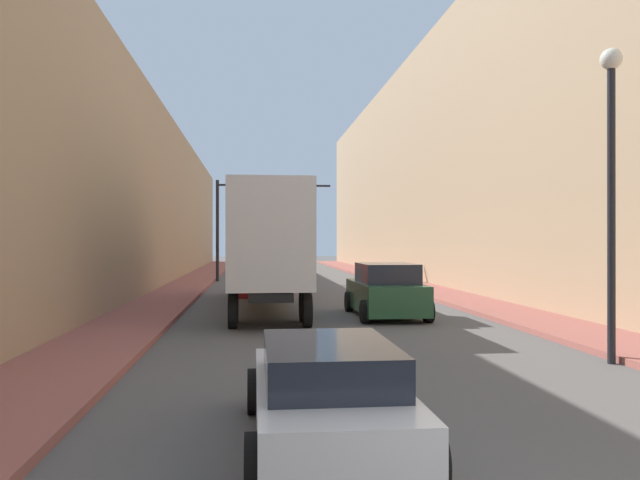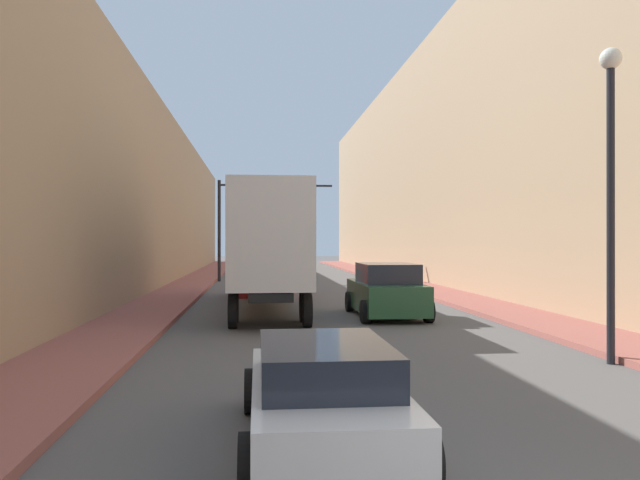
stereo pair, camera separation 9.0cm
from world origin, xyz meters
TOP-DOWN VIEW (x-y plane):
  - sidewalk_right at (6.07, 30.00)m, footprint 2.37×80.00m
  - sidewalk_left at (-6.07, 30.00)m, footprint 2.37×80.00m
  - building_right at (10.26, 30.00)m, footprint 6.00×80.00m
  - building_left at (-10.26, 30.00)m, footprint 6.00×80.00m
  - semi_truck at (-2.02, 19.92)m, footprint 2.43×13.14m
  - sedan_car at (-1.60, 4.38)m, footprint 1.96×4.32m
  - suv_car at (1.84, 17.03)m, footprint 2.20×4.51m
  - traffic_signal_gantry at (-2.79, 35.81)m, footprint 7.13×0.35m
  - street_lamp at (4.74, 8.78)m, footprint 0.44×0.44m

SIDE VIEW (x-z plane):
  - sidewalk_right at x=6.07m, z-range 0.00..0.15m
  - sidewalk_left at x=-6.07m, z-range 0.00..0.15m
  - sedan_car at x=-1.60m, z-range -0.02..1.26m
  - suv_car at x=1.84m, z-range -0.05..1.71m
  - semi_truck at x=-2.02m, z-range 0.23..4.49m
  - street_lamp at x=4.74m, z-range 0.94..7.35m
  - traffic_signal_gantry at x=-2.79m, z-range 1.38..7.66m
  - building_left at x=-10.26m, z-range 0.00..9.75m
  - building_right at x=10.26m, z-range 0.00..14.22m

